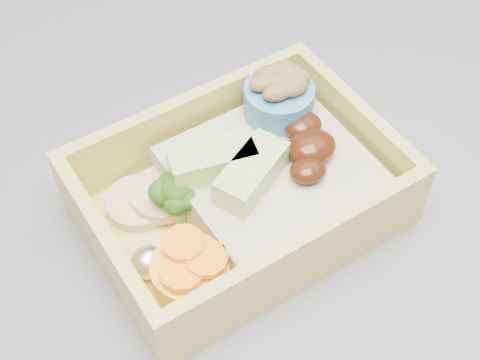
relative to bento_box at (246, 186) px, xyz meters
name	(u,v)px	position (x,y,z in m)	size (l,w,h in m)	color
bento_box	(246,186)	(0.00, 0.00, 0.00)	(0.19, 0.16, 0.06)	#D2C156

